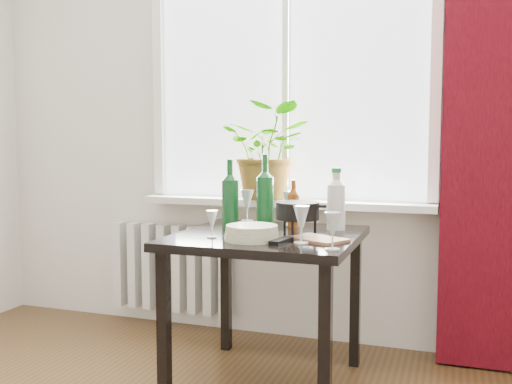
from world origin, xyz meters
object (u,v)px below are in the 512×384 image
(bottle_amber, at_px, (294,203))
(cutting_board, at_px, (318,239))
(table, at_px, (267,253))
(fondue_pot, at_px, (297,219))
(wine_bottle_left, at_px, (230,193))
(radiator, at_px, (171,268))
(wineglass_front_right, at_px, (301,224))
(wineglass_far_right, at_px, (333,231))
(wine_bottle_right, at_px, (265,190))
(potted_plant, at_px, (269,151))
(tv_remote, at_px, (282,241))
(wineglass_back_center, at_px, (290,208))
(wineglass_back_left, at_px, (247,205))
(plate_stack, at_px, (252,233))
(wineglass_front_left, at_px, (212,224))
(cleaning_bottle, at_px, (336,198))

(bottle_amber, height_order, cutting_board, bottle_amber)
(table, height_order, fondue_pot, fondue_pot)
(wine_bottle_left, distance_m, bottle_amber, 0.33)
(radiator, height_order, table, table)
(wineglass_front_right, distance_m, cutting_board, 0.13)
(wineglass_far_right, bearing_deg, cutting_board, 118.56)
(wine_bottle_left, bearing_deg, wine_bottle_right, 33.74)
(potted_plant, bearing_deg, tv_remote, -68.30)
(table, height_order, potted_plant, potted_plant)
(table, height_order, cutting_board, cutting_board)
(table, bearing_deg, wineglass_back_center, 85.23)
(wineglass_front_right, bearing_deg, wineglass_back_center, 111.04)
(wineglass_front_right, relative_size, wineglass_back_left, 0.94)
(wineglass_far_right, relative_size, plate_stack, 0.64)
(radiator, xyz_separation_m, plate_stack, (0.84, -0.83, 0.39))
(table, bearing_deg, tv_remote, -57.60)
(wineglass_front_right, xyz_separation_m, plate_stack, (-0.23, 0.01, -0.05))
(plate_stack, bearing_deg, wineglass_back_left, 112.08)
(wineglass_front_right, relative_size, tv_remote, 1.05)
(tv_remote, xyz_separation_m, cutting_board, (0.14, 0.10, -0.00))
(radiator, height_order, wineglass_front_right, wineglass_front_right)
(bottle_amber, relative_size, wineglass_front_left, 1.95)
(plate_stack, bearing_deg, cleaning_bottle, 56.07)
(wineglass_back_center, height_order, plate_stack, wineglass_back_center)
(plate_stack, bearing_deg, fondue_pot, 51.88)
(wineglass_back_center, distance_m, wineglass_front_left, 0.54)
(wineglass_front_left, relative_size, cutting_board, 0.52)
(wine_bottle_left, bearing_deg, table, -26.14)
(wineglass_front_right, bearing_deg, bottle_amber, 109.45)
(wineglass_back_center, distance_m, plate_stack, 0.50)
(plate_stack, relative_size, fondue_pot, 1.06)
(fondue_pot, xyz_separation_m, tv_remote, (-0.01, -0.21, -0.07))
(wine_bottle_left, relative_size, tv_remote, 2.26)
(cleaning_bottle, distance_m, wineglass_back_center, 0.27)
(potted_plant, bearing_deg, wineglass_front_right, -63.00)
(potted_plant, bearing_deg, wineglass_front_left, -91.51)
(potted_plant, xyz_separation_m, bottle_amber, (0.24, -0.34, -0.26))
(bottle_amber, distance_m, wineglass_front_right, 0.49)
(wineglass_front_right, height_order, tv_remote, wineglass_front_right)
(potted_plant, relative_size, wine_bottle_left, 1.55)
(bottle_amber, xyz_separation_m, fondue_pot, (0.09, -0.25, -0.04))
(wineglass_far_right, xyz_separation_m, plate_stack, (-0.39, 0.11, -0.05))
(radiator, height_order, wine_bottle_right, wine_bottle_right)
(wineglass_far_right, bearing_deg, wine_bottle_left, 145.55)
(radiator, height_order, bottle_amber, bottle_amber)
(radiator, bearing_deg, wine_bottle_left, -40.00)
(potted_plant, relative_size, wine_bottle_right, 1.46)
(cleaning_bottle, bearing_deg, fondue_pot, -120.01)
(potted_plant, relative_size, wineglass_back_left, 3.12)
(cleaning_bottle, bearing_deg, wineglass_far_right, -80.12)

